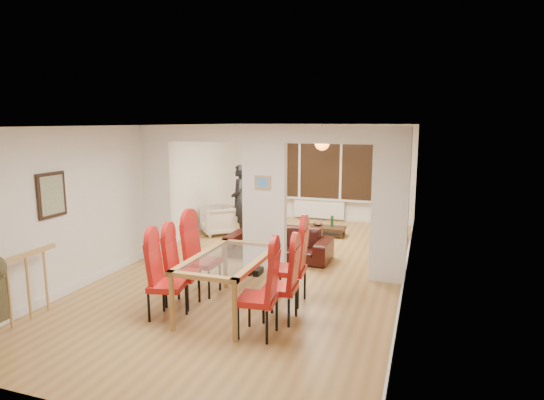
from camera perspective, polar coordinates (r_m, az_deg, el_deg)
The scene contains 24 objects.
floor at distance 8.50m, azimuth -0.92°, elevation -8.47°, with size 5.00×9.00×0.01m, color #A47842.
room_walls at distance 8.19m, azimuth -0.95°, elevation 0.20°, with size 5.00×9.00×2.60m, color silver, non-canonical shape.
divider_wall at distance 8.19m, azimuth -0.95°, elevation 0.20°, with size 5.00×0.18×2.60m, color white.
bay_window_blinds at distance 12.39m, azimuth 6.05°, elevation 4.37°, with size 3.00×0.08×1.80m, color black.
radiator at distance 12.53m, azimuth 5.91°, elevation -1.12°, with size 1.40×0.08×0.50m, color white.
pendant_light at distance 11.17m, azimuth 6.31°, elevation 7.12°, with size 0.36×0.36×0.36m, color orange.
stair_newel at distance 6.98m, azimuth -28.62°, elevation -9.09°, with size 0.40×1.20×1.10m, color tan, non-canonical shape.
wall_poster at distance 7.43m, azimuth -25.92°, elevation 0.57°, with size 0.04×0.52×0.67m, color gray.
pillar_photo at distance 8.05m, azimuth -1.19°, elevation 2.20°, with size 0.30×0.03×0.25m, color #4C8CD8.
dining_table at distance 6.55m, azimuth -5.37°, elevation -10.42°, with size 0.97×1.73×0.81m, color #9F723A, non-canonical shape.
dining_chair_la at distance 6.41m, azimuth -13.06°, elevation -9.70°, with size 0.44×0.44×1.11m, color #A71611, non-canonical shape.
dining_chair_lb at distance 6.81m, azimuth -11.21°, elevation -8.58°, with size 0.43×0.43×1.08m, color #A71611, non-canonical shape.
dining_chair_lc at distance 7.20m, azimuth -8.67°, elevation -7.13°, with size 0.47×0.47×1.17m, color #A71611, non-canonical shape.
dining_chair_ra at distance 5.78m, azimuth -1.82°, elevation -11.47°, with size 0.46×0.46×1.14m, color #A71611, non-canonical shape.
dining_chair_rb at distance 6.20m, azimuth 1.03°, elevation -10.25°, with size 0.43×0.43×1.08m, color #A71611, non-canonical shape.
dining_chair_rc at distance 6.78m, azimuth 2.13°, elevation -8.03°, with size 0.47×0.47×1.18m, color #A71611, non-canonical shape.
sofa at distance 9.00m, azimuth 0.79°, elevation -5.41°, with size 2.07×0.81×0.61m, color black.
armchair at distance 10.95m, azimuth -6.79°, elevation -2.49°, with size 0.76×0.74×0.69m, color beige.
person at distance 10.74m, azimuth -4.07°, elevation -0.00°, with size 0.40×0.61×1.68m, color black.
television at distance 10.55m, azimuth 14.41°, elevation -3.47°, with size 0.13×1.03×0.59m, color black.
coffee_table at distance 10.83m, azimuth 6.62°, elevation -3.90°, with size 0.95×0.48×0.22m, color black, non-canonical shape.
bottle at distance 10.80m, azimuth 7.53°, elevation -2.62°, with size 0.07×0.07×0.28m, color #143F19.
bowl at distance 10.89m, azimuth 5.74°, elevation -3.07°, with size 0.22×0.22×0.05m, color black.
shoes at distance 8.14m, azimuth -2.25°, elevation -8.90°, with size 0.26×0.28×0.11m, color black, non-canonical shape.
Camera 1 is at (2.74, -7.59, 2.67)m, focal length 30.00 mm.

